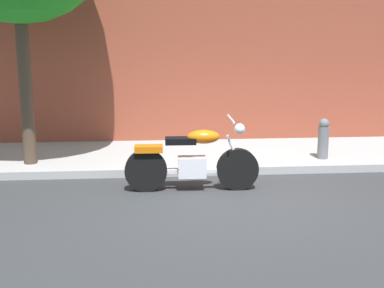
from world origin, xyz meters
TOP-DOWN VIEW (x-y plane):
  - ground_plane at (0.00, 0.00)m, footprint 60.00×60.00m
  - sidewalk at (0.00, 2.66)m, footprint 18.43×2.52m
  - motorcycle at (-0.48, 0.58)m, footprint 2.13×0.70m
  - fire_hydrant at (2.11, 1.96)m, footprint 0.20×0.20m

SIDE VIEW (x-z plane):
  - ground_plane at x=0.00m, z-range 0.00..0.00m
  - sidewalk at x=0.00m, z-range 0.00..0.14m
  - fire_hydrant at x=2.11m, z-range 0.00..0.91m
  - motorcycle at x=-0.48m, z-range -0.11..1.05m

